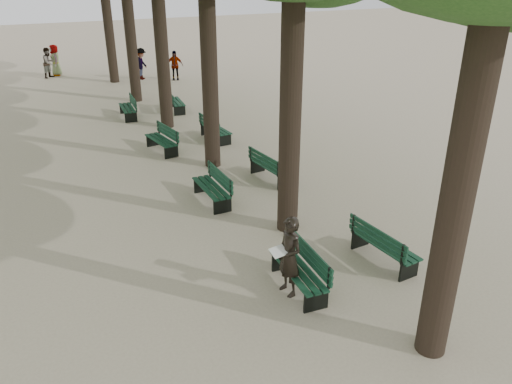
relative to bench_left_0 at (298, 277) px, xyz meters
name	(u,v)px	position (x,y,z in m)	size (l,w,h in m)	color
ground	(298,309)	(-0.37, -0.60, -0.27)	(120.00, 120.00, 0.00)	tan
bench_left_0	(298,277)	(0.00, 0.00, 0.00)	(0.74, 1.85, 0.92)	black
bench_left_1	(212,193)	(0.00, 4.72, 0.00)	(0.60, 1.81, 0.92)	black
bench_left_2	(162,145)	(0.00, 9.49, 0.00)	(0.80, 1.86, 0.92)	black
bench_left_3	(128,112)	(0.00, 14.51, 0.00)	(0.73, 1.84, 0.92)	black
bench_right_0	(384,251)	(2.27, 0.02, 0.00)	(0.67, 1.83, 0.92)	black
bench_right_1	(271,172)	(2.27, 5.37, 0.00)	(0.71, 1.84, 0.92)	black
bench_right_2	(216,133)	(2.27, 9.86, 0.00)	(0.68, 1.83, 0.92)	black
bench_right_3	(176,105)	(2.27, 14.61, 0.00)	(0.78, 1.86, 0.92)	black
man_with_map	(289,257)	(-0.25, -0.03, 0.59)	(0.65, 0.72, 1.72)	black
pedestrian_a	(49,63)	(-2.03, 25.40, 0.61)	(0.86, 0.35, 1.77)	#262628
pedestrian_b	(141,64)	(2.79, 22.41, 0.63)	(1.17, 0.36, 1.81)	#262628
pedestrian_d	(55,60)	(-1.60, 25.89, 0.65)	(0.91, 0.37, 1.85)	#262628
pedestrian_c	(175,65)	(4.48, 21.35, 0.57)	(0.99, 0.34, 1.69)	#262628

